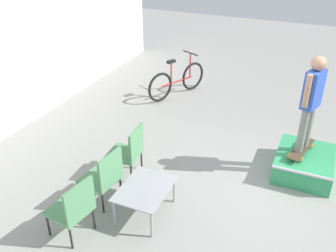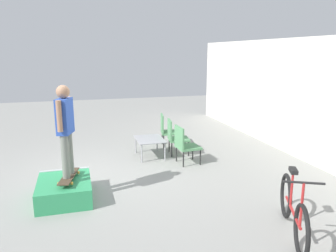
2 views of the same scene
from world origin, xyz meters
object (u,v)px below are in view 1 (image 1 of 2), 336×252
object	(u,v)px
skateboard_on_ramp	(301,149)
bicycle	(177,81)
patio_chair_left	(74,207)
person_skater	(312,97)
patio_chair_center	(104,175)
patio_chair_right	(129,150)
coffee_table	(145,191)
skate_ramp_box	(304,163)

from	to	relation	value
skateboard_on_ramp	bicycle	bearing A→B (deg)	69.23
patio_chair_left	bicycle	xyz separation A→B (m)	(4.97, 0.52, -0.12)
person_skater	patio_chair_center	distance (m)	3.49
patio_chair_center	bicycle	distance (m)	4.24
bicycle	patio_chair_center	bearing A→B (deg)	-147.71
skateboard_on_ramp	person_skater	bearing A→B (deg)	103.12
patio_chair_right	person_skater	bearing A→B (deg)	111.57
patio_chair_right	patio_chair_center	bearing A→B (deg)	-4.31
person_skater	coffee_table	bearing A→B (deg)	155.03
bicycle	coffee_table	bearing A→B (deg)	-138.73
person_skater	patio_chair_right	xyz separation A→B (m)	(-1.28, 2.65, -0.91)
patio_chair_left	coffee_table	bearing A→B (deg)	148.19
patio_chair_center	bicycle	world-z (taller)	bicycle
bicycle	skate_ramp_box	bearing A→B (deg)	-98.20
skate_ramp_box	bicycle	world-z (taller)	bicycle
patio_chair_right	bicycle	world-z (taller)	bicycle
patio_chair_center	patio_chair_right	xyz separation A→B (m)	(0.78, -0.00, 0.00)
patio_chair_left	patio_chair_right	distance (m)	1.55
patio_chair_right	bicycle	distance (m)	3.46
patio_chair_left	bicycle	distance (m)	5.00
skate_ramp_box	bicycle	distance (m)	3.92
person_skater	patio_chair_center	bearing A→B (deg)	146.73
skate_ramp_box	patio_chair_left	xyz separation A→B (m)	(-2.82, 2.75, 0.32)
patio_chair_left	skate_ramp_box	bearing A→B (deg)	145.10
skate_ramp_box	person_skater	size ratio (longest dim) A/B	0.72
coffee_table	patio_chair_center	xyz separation A→B (m)	(-0.01, 0.68, 0.08)
skateboard_on_ramp	coffee_table	distance (m)	2.85
skateboard_on_ramp	patio_chair_center	size ratio (longest dim) A/B	0.94
person_skater	bicycle	world-z (taller)	person_skater
patio_chair_left	patio_chair_center	world-z (taller)	same
person_skater	bicycle	bearing A→B (deg)	74.89
coffee_table	patio_chair_center	world-z (taller)	patio_chair_center
patio_chair_right	patio_chair_left	bearing A→B (deg)	-4.31
patio_chair_center	bicycle	xyz separation A→B (m)	(4.20, 0.52, -0.12)
person_skater	patio_chair_right	size ratio (longest dim) A/B	1.76
person_skater	coffee_table	world-z (taller)	person_skater
coffee_table	patio_chair_right	bearing A→B (deg)	41.48
coffee_table	patio_chair_left	size ratio (longest dim) A/B	0.98
patio_chair_center	bicycle	size ratio (longest dim) A/B	0.55
skateboard_on_ramp	patio_chair_left	xyz separation A→B (m)	(-2.84, 2.65, 0.06)
skate_ramp_box	patio_chair_center	bearing A→B (deg)	126.68
person_skater	coffee_table	xyz separation A→B (m)	(-2.06, 1.97, -0.99)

